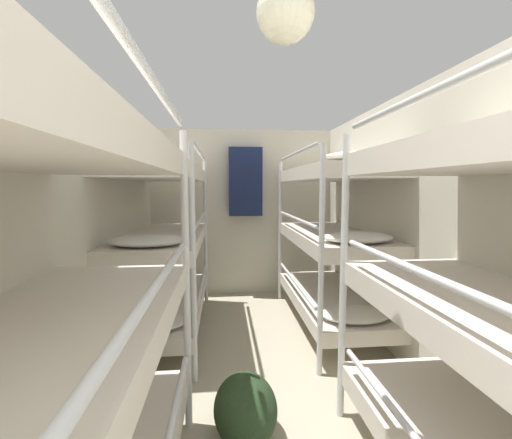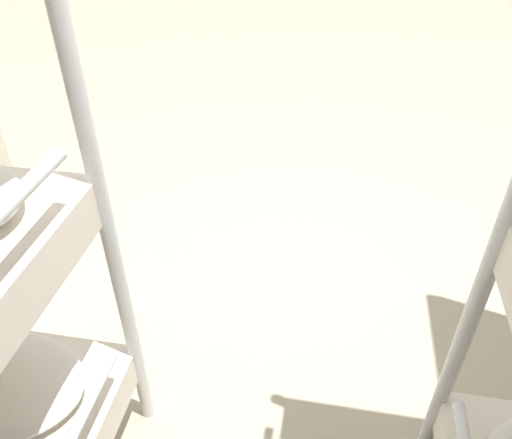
{
  "view_description": "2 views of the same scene",
  "coord_description": "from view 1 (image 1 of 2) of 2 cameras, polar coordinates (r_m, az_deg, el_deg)",
  "views": [
    {
      "loc": [
        -0.26,
        0.41,
        1.47
      ],
      "look_at": [
        0.07,
        3.83,
        1.14
      ],
      "focal_mm": 24.0,
      "sensor_mm": 36.0,
      "label": 1
    },
    {
      "loc": [
        -0.09,
        1.53,
        1.67
      ],
      "look_at": [
        0.11,
        0.39,
        0.8
      ],
      "focal_mm": 35.0,
      "sensor_mm": 36.0,
      "label": 2
    }
  ],
  "objects": [
    {
      "name": "wall_left",
      "position": [
        2.37,
        -30.24,
        -3.82
      ],
      "size": [
        0.06,
        5.19,
        2.24
      ],
      "color": "beige",
      "rests_on": "ground_plane"
    },
    {
      "name": "wall_right",
      "position": [
        2.63,
        29.59,
        -2.93
      ],
      "size": [
        0.06,
        5.19,
        2.24
      ],
      "color": "beige",
      "rests_on": "ground_plane"
    },
    {
      "name": "wall_back",
      "position": [
        4.71,
        -2.4,
        1.17
      ],
      "size": [
        2.56,
        0.06,
        2.24
      ],
      "color": "beige",
      "rests_on": "ground_plane"
    },
    {
      "name": "bunk_stack_left_near",
      "position": [
        1.28,
        -34.12,
        -19.22
      ],
      "size": [
        0.76,
        1.9,
        1.83
      ],
      "color": "silver",
      "rests_on": "ground_plane"
    },
    {
      "name": "bunk_stack_left_far",
      "position": [
        3.44,
        -15.3,
        -3.34
      ],
      "size": [
        0.76,
        1.9,
        1.83
      ],
      "color": "silver",
      "rests_on": "ground_plane"
    },
    {
      "name": "bunk_stack_right_far",
      "position": [
        3.57,
        12.54,
        -2.97
      ],
      "size": [
        0.76,
        1.9,
        1.83
      ],
      "color": "silver",
      "rests_on": "ground_plane"
    },
    {
      "name": "duffel_bag",
      "position": [
        2.28,
        -1.77,
        -28.95
      ],
      "size": [
        0.37,
        0.5,
        0.37
      ],
      "color": "#23381E",
      "rests_on": "ground_plane"
    },
    {
      "name": "hanging_coat",
      "position": [
        4.55,
        -1.76,
        6.3
      ],
      "size": [
        0.44,
        0.12,
        0.9
      ],
      "color": "#192347"
    },
    {
      "name": "ceiling_light",
      "position": [
        1.63,
        4.92,
        31.1
      ],
      "size": [
        0.24,
        0.24,
        0.24
      ],
      "color": "#F4EFCC"
    }
  ]
}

